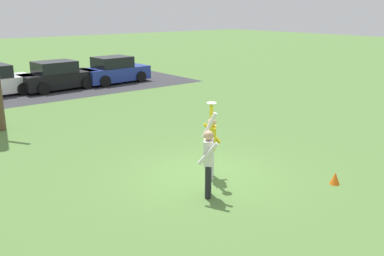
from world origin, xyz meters
The scene contains 8 objects.
ground_plane centered at (0.00, 0.00, 0.00)m, with size 120.00×120.00×0.00m, color #567F3D.
person_catcher centered at (0.01, -0.23, 0.98)m, with size 0.55×0.56×2.08m.
person_defender centered at (-0.83, -1.06, 0.98)m, with size 0.65×0.66×2.05m.
frisbee_disc centered at (-0.15, -0.39, 2.09)m, with size 0.25×0.25×0.02m, color white.
parked_car_black centered at (1.80, 14.67, 0.73)m, with size 4.21×2.25×1.59m.
parked_car_blue centered at (5.37, 14.67, 0.73)m, with size 4.21×2.25×1.59m.
parking_strip centered at (1.82, 14.88, 0.00)m, with size 16.23×6.40×0.01m, color #38383D.
field_cone_orange centered at (2.18, -2.59, 0.16)m, with size 0.26×0.26×0.32m, color orange.
Camera 1 is at (-7.00, -8.04, 4.37)m, focal length 39.25 mm.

